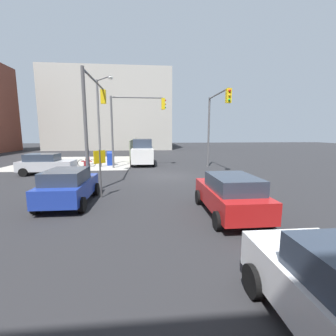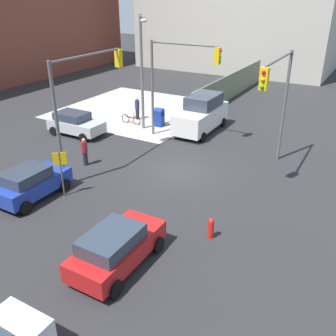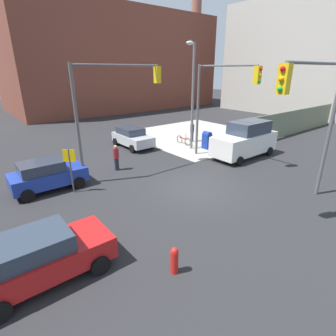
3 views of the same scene
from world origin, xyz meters
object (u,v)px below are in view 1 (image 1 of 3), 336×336
(mailbox_blue, at_px, (111,158))
(pedestrian_waiting, at_px, (87,170))
(coupe_blue, at_px, (69,186))
(van_white_delivery, at_px, (143,152))
(traffic_signal_nw_corner, at_px, (94,109))
(traffic_signal_ne_corner, at_px, (133,118))
(hatchback_silver, at_px, (46,164))
(bicycle_leaning_on_fence, at_px, (87,163))
(pedestrian_crossing, at_px, (87,156))
(traffic_signal_se_corner, at_px, (216,116))
(fire_hydrant, at_px, (249,183))
(street_lamp_corner, at_px, (100,117))
(sedan_red, at_px, (230,194))

(mailbox_blue, height_order, pedestrian_waiting, pedestrian_waiting)
(coupe_blue, distance_m, van_white_delivery, 13.57)
(traffic_signal_nw_corner, bearing_deg, van_white_delivery, -16.37)
(traffic_signal_ne_corner, relative_size, hatchback_silver, 1.61)
(van_white_delivery, xyz_separation_m, bicycle_leaning_on_fence, (-1.28, 5.40, -0.93))
(pedestrian_crossing, bearing_deg, traffic_signal_se_corner, 170.87)
(pedestrian_crossing, bearing_deg, hatchback_silver, 81.01)
(traffic_signal_ne_corner, height_order, bicycle_leaning_on_fence, traffic_signal_ne_corner)
(traffic_signal_nw_corner, distance_m, traffic_signal_se_corner, 10.20)
(fire_hydrant, height_order, bicycle_leaning_on_fence, bicycle_leaning_on_fence)
(street_lamp_corner, relative_size, pedestrian_crossing, 4.49)
(mailbox_blue, bearing_deg, traffic_signal_nw_corner, -176.64)
(van_white_delivery, relative_size, bicycle_leaning_on_fence, 3.09)
(traffic_signal_se_corner, xyz_separation_m, coupe_blue, (-8.80, 9.42, -3.78))
(traffic_signal_nw_corner, relative_size, street_lamp_corner, 0.81)
(mailbox_blue, relative_size, coupe_blue, 0.38)
(traffic_signal_nw_corner, distance_m, fire_hydrant, 10.01)
(traffic_signal_nw_corner, height_order, pedestrian_waiting, traffic_signal_nw_corner)
(pedestrian_crossing, bearing_deg, pedestrian_waiting, 114.86)
(traffic_signal_nw_corner, bearing_deg, bicycle_leaning_on_fence, 18.82)
(traffic_signal_se_corner, xyz_separation_m, mailbox_blue, (3.72, 9.50, -3.86))
(bicycle_leaning_on_fence, bearing_deg, pedestrian_crossing, 9.62)
(street_lamp_corner, xyz_separation_m, mailbox_blue, (1.29, -0.57, -3.94))
(fire_hydrant, bearing_deg, van_white_delivery, 26.80)
(traffic_signal_ne_corner, relative_size, street_lamp_corner, 0.81)
(traffic_signal_ne_corner, relative_size, pedestrian_crossing, 3.64)
(traffic_signal_nw_corner, relative_size, coupe_blue, 1.71)
(coupe_blue, relative_size, bicycle_leaning_on_fence, 2.17)
(street_lamp_corner, height_order, pedestrian_waiting, street_lamp_corner)
(traffic_signal_se_corner, relative_size, pedestrian_waiting, 3.86)
(traffic_signal_nw_corner, distance_m, street_lamp_corner, 7.30)
(traffic_signal_se_corner, height_order, pedestrian_waiting, traffic_signal_se_corner)
(fire_hydrant, relative_size, pedestrian_waiting, 0.56)
(hatchback_silver, distance_m, pedestrian_waiting, 5.46)
(mailbox_blue, distance_m, sedan_red, 16.10)
(mailbox_blue, xyz_separation_m, van_white_delivery, (0.68, -3.20, 0.52))
(fire_hydrant, xyz_separation_m, pedestrian_waiting, (3.00, 9.40, 0.39))
(sedan_red, bearing_deg, traffic_signal_nw_corner, 46.42)
(sedan_red, distance_m, pedestrian_waiting, 9.50)
(traffic_signal_se_corner, bearing_deg, traffic_signal_nw_corner, 118.03)
(coupe_blue, distance_m, bicycle_leaning_on_fence, 12.15)
(traffic_signal_ne_corner, bearing_deg, fire_hydrant, -144.41)
(fire_hydrant, distance_m, van_white_delivery, 13.33)
(traffic_signal_se_corner, relative_size, fire_hydrant, 6.91)
(fire_hydrant, distance_m, hatchback_silver, 15.01)
(coupe_blue, relative_size, pedestrian_waiting, 2.26)
(fire_hydrant, distance_m, bicycle_leaning_on_fence, 15.56)
(street_lamp_corner, bearing_deg, mailbox_blue, -23.80)
(pedestrian_crossing, bearing_deg, traffic_signal_ne_corner, 165.22)
(street_lamp_corner, distance_m, mailbox_blue, 4.18)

